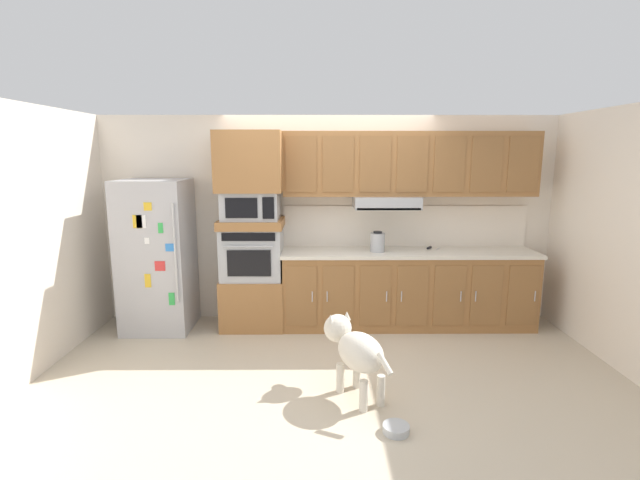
# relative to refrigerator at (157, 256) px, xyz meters

# --- Properties ---
(ground_plane) EXTENTS (9.60, 9.60, 0.00)m
(ground_plane) POSITION_rel_refrigerator_xyz_m (2.00, -0.68, -0.88)
(ground_plane) COLOR beige
(back_kitchen_wall) EXTENTS (6.20, 0.12, 2.50)m
(back_kitchen_wall) POSITION_rel_refrigerator_xyz_m (2.00, 0.43, 0.37)
(back_kitchen_wall) COLOR silver
(back_kitchen_wall) RESTS_ON ground
(side_panel_left) EXTENTS (0.12, 7.10, 2.50)m
(side_panel_left) POSITION_rel_refrigerator_xyz_m (-0.80, -0.68, 0.37)
(side_panel_left) COLOR silver
(side_panel_left) RESTS_ON ground
(side_panel_right) EXTENTS (0.12, 7.10, 2.50)m
(side_panel_right) POSITION_rel_refrigerator_xyz_m (4.80, -0.68, 0.37)
(side_panel_right) COLOR white
(side_panel_right) RESTS_ON ground
(refrigerator) EXTENTS (0.76, 0.73, 1.76)m
(refrigerator) POSITION_rel_refrigerator_xyz_m (0.00, 0.00, 0.00)
(refrigerator) COLOR #ADADB2
(refrigerator) RESTS_ON ground
(oven_base_cabinet) EXTENTS (0.74, 0.62, 0.60)m
(oven_base_cabinet) POSITION_rel_refrigerator_xyz_m (1.10, 0.07, -0.58)
(oven_base_cabinet) COLOR #996638
(oven_base_cabinet) RESTS_ON ground
(built_in_oven) EXTENTS (0.70, 0.62, 0.60)m
(built_in_oven) POSITION_rel_refrigerator_xyz_m (1.10, 0.07, 0.02)
(built_in_oven) COLOR #A8AAAF
(built_in_oven) RESTS_ON oven_base_cabinet
(appliance_mid_shelf) EXTENTS (0.74, 0.62, 0.10)m
(appliance_mid_shelf) POSITION_rel_refrigerator_xyz_m (1.10, 0.07, 0.37)
(appliance_mid_shelf) COLOR #996638
(appliance_mid_shelf) RESTS_ON built_in_oven
(microwave) EXTENTS (0.64, 0.54, 0.32)m
(microwave) POSITION_rel_refrigerator_xyz_m (1.10, 0.07, 0.58)
(microwave) COLOR #A8AAAF
(microwave) RESTS_ON appliance_mid_shelf
(appliance_upper_cabinet) EXTENTS (0.74, 0.62, 0.68)m
(appliance_upper_cabinet) POSITION_rel_refrigerator_xyz_m (1.10, 0.07, 1.08)
(appliance_upper_cabinet) COLOR #996638
(appliance_upper_cabinet) RESTS_ON microwave
(lower_cabinet_run) EXTENTS (2.95, 0.63, 0.88)m
(lower_cabinet_run) POSITION_rel_refrigerator_xyz_m (2.95, 0.07, -0.44)
(lower_cabinet_run) COLOR #996638
(lower_cabinet_run) RESTS_ON ground
(countertop_slab) EXTENTS (2.99, 0.64, 0.04)m
(countertop_slab) POSITION_rel_refrigerator_xyz_m (2.95, 0.07, 0.02)
(countertop_slab) COLOR silver
(countertop_slab) RESTS_ON lower_cabinet_run
(backsplash_panel) EXTENTS (2.99, 0.02, 0.50)m
(backsplash_panel) POSITION_rel_refrigerator_xyz_m (2.95, 0.36, 0.29)
(backsplash_panel) COLOR white
(backsplash_panel) RESTS_ON countertop_slab
(upper_cabinet_with_hood) EXTENTS (2.95, 0.48, 0.88)m
(upper_cabinet_with_hood) POSITION_rel_refrigerator_xyz_m (2.93, 0.19, 1.02)
(upper_cabinet_with_hood) COLOR #996638
(upper_cabinet_with_hood) RESTS_ON backsplash_panel
(screwdriver) EXTENTS (0.17, 0.16, 0.03)m
(screwdriver) POSITION_rel_refrigerator_xyz_m (3.23, 0.17, 0.05)
(screwdriver) COLOR black
(screwdriver) RESTS_ON countertop_slab
(electric_kettle) EXTENTS (0.17, 0.17, 0.24)m
(electric_kettle) POSITION_rel_refrigerator_xyz_m (2.57, 0.02, 0.15)
(electric_kettle) COLOR #A8AAAF
(electric_kettle) RESTS_ON countertop_slab
(dog) EXTENTS (0.57, 0.88, 0.66)m
(dog) POSITION_rel_refrigerator_xyz_m (2.18, -1.57, -0.46)
(dog) COLOR beige
(dog) RESTS_ON ground
(dog_food_bowl) EXTENTS (0.20, 0.20, 0.06)m
(dog_food_bowl) POSITION_rel_refrigerator_xyz_m (2.45, -2.14, -0.85)
(dog_food_bowl) COLOR #B2B7BC
(dog_food_bowl) RESTS_ON ground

